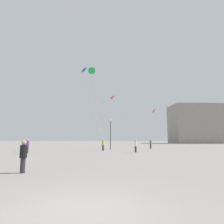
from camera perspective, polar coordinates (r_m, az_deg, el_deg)
name	(u,v)px	position (r m, az deg, el deg)	size (l,w,h in m)	color
ground_plane	(83,209)	(5.61, -8.25, -25.82)	(300.00, 300.00, 0.00)	gray
person_in_black	(23,155)	(11.53, -24.18, -11.19)	(0.36, 0.36, 1.67)	#2D2D33
person_in_purple	(28,145)	(26.58, -23.15, -8.84)	(0.37, 0.37, 1.72)	#2D2D33
person_in_green	(151,143)	(36.52, 11.06, -8.89)	(0.36, 0.36, 1.67)	#2D2D33
person_in_white	(136,145)	(26.35, 6.81, -9.46)	(0.37, 0.37, 1.68)	#2D2D33
person_in_yellow	(103,144)	(29.93, -2.60, -9.26)	(0.37, 0.37, 1.72)	#2D2D33
kite_crimson_diamond	(113,98)	(40.08, 0.15, 4.16)	(7.56, 3.78, 9.15)	red
kite_magenta_delta	(154,111)	(34.83, 11.88, 0.17)	(0.81, 2.74, 5.55)	#D12899
kite_violet_diamond	(166,107)	(41.03, 15.40, 1.47)	(4.35, 3.83, 7.25)	purple
kite_emerald_diamond	(92,71)	(34.64, -5.85, 11.69)	(2.94, 3.15, 12.55)	green
kite_cobalt_diamond	(84,70)	(39.47, -8.10, 11.93)	(5.11, 7.56, 14.37)	blue
building_left_hall	(204,124)	(86.51, 25.08, -3.20)	(26.78, 14.43, 14.93)	gray
lamppost_east	(111,129)	(33.08, -0.42, -4.88)	(0.36, 0.36, 5.06)	#2D2D30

